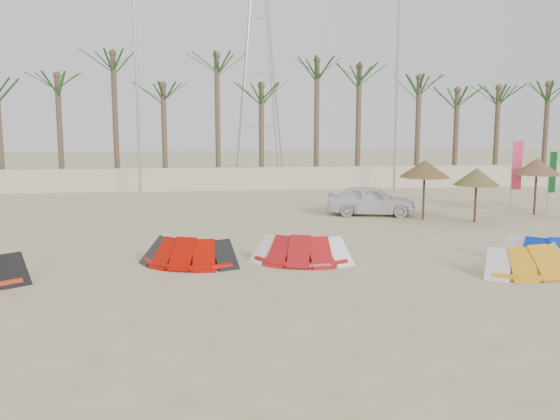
{
  "coord_description": "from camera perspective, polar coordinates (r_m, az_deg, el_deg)",
  "views": [
    {
      "loc": [
        -2.2,
        -13.86,
        4.43
      ],
      "look_at": [
        0.0,
        6.0,
        1.3
      ],
      "focal_mm": 40.0,
      "sensor_mm": 36.0,
      "label": 1
    }
  ],
  "objects": [
    {
      "name": "lamp_c",
      "position": [
        35.4,
        10.69,
        10.92
      ],
      "size": [
        1.25,
        0.14,
        11.0
      ],
      "color": "#A5A8AD",
      "rests_on": "ground"
    },
    {
      "name": "parasol_left",
      "position": [
        26.48,
        13.09,
        3.68
      ],
      "size": [
        2.08,
        2.08,
        2.48
      ],
      "color": "#4C331E",
      "rests_on": "ground"
    },
    {
      "name": "palm_line",
      "position": [
        37.52,
        -1.98,
        11.98
      ],
      "size": [
        52.0,
        4.0,
        7.7
      ],
      "color": "brown",
      "rests_on": "ground"
    },
    {
      "name": "car",
      "position": [
        27.44,
        8.32,
        0.89
      ],
      "size": [
        4.07,
        2.39,
        1.3
      ],
      "primitive_type": "imported",
      "rotation": [
        0.0,
        0.0,
        1.33
      ],
      "color": "silver",
      "rests_on": "ground"
    },
    {
      "name": "kite_blue",
      "position": [
        20.23,
        23.78,
        -3.3
      ],
      "size": [
        3.76,
        2.51,
        0.9
      ],
      "color": "#062AC3",
      "rests_on": "ground"
    },
    {
      "name": "parasol_mid",
      "position": [
        26.45,
        17.54,
        2.93
      ],
      "size": [
        1.84,
        1.84,
        2.22
      ],
      "color": "#4C331E",
      "rests_on": "ground"
    },
    {
      "name": "kite_red_mid",
      "position": [
        18.66,
        -8.38,
        -3.61
      ],
      "size": [
        3.27,
        2.31,
        0.9
      ],
      "color": "#AC0A00",
      "rests_on": "ground"
    },
    {
      "name": "flag_green",
      "position": [
        30.64,
        23.64,
        3.03
      ],
      "size": [
        0.44,
        0.14,
        2.85
      ],
      "color": "#A5A8AD",
      "rests_on": "ground"
    },
    {
      "name": "kite_orange",
      "position": [
        18.79,
        21.72,
        -4.08
      ],
      "size": [
        3.2,
        2.07,
        0.9
      ],
      "color": "orange",
      "rests_on": "ground"
    },
    {
      "name": "flag_pink",
      "position": [
        29.9,
        20.74,
        3.66
      ],
      "size": [
        0.45,
        0.12,
        3.37
      ],
      "color": "#A5A8AD",
      "rests_on": "ground"
    },
    {
      "name": "ground",
      "position": [
        14.71,
        2.6,
        -8.63
      ],
      "size": [
        120.0,
        120.0,
        0.0
      ],
      "primitive_type": "plane",
      "color": "beige",
      "rests_on": "ground"
    },
    {
      "name": "boundary_wall",
      "position": [
        36.12,
        -2.8,
        2.89
      ],
      "size": [
        60.0,
        0.3,
        1.3
      ],
      "primitive_type": "cube",
      "color": "beige",
      "rests_on": "ground"
    },
    {
      "name": "kite_red_right",
      "position": [
        18.78,
        1.8,
        -3.44
      ],
      "size": [
        3.22,
        2.15,
        0.9
      ],
      "color": "#AD1215",
      "rests_on": "ground"
    },
    {
      "name": "parasol_right",
      "position": [
        29.26,
        22.44,
        3.69
      ],
      "size": [
        2.01,
        2.01,
        2.47
      ],
      "color": "#4C331E",
      "rests_on": "ground"
    },
    {
      "name": "lamp_b",
      "position": [
        34.09,
        -12.9,
        10.93
      ],
      "size": [
        1.25,
        0.14,
        11.0
      ],
      "color": "#A5A8AD",
      "rests_on": "ground"
    },
    {
      "name": "pylon",
      "position": [
        42.21,
        -1.94,
        2.88
      ],
      "size": [
        3.0,
        3.0,
        14.0
      ],
      "primitive_type": null,
      "color": "#A5A8AD",
      "rests_on": "ground"
    }
  ]
}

